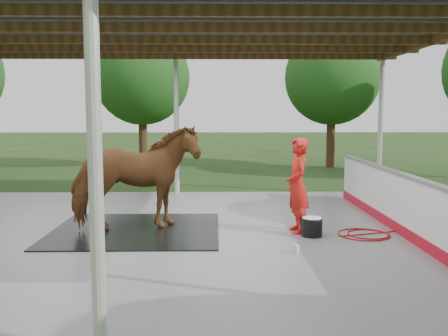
{
  "coord_description": "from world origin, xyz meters",
  "views": [
    {
      "loc": [
        1.09,
        -9.2,
        2.32
      ],
      "look_at": [
        1.25,
        0.21,
        1.28
      ],
      "focal_mm": 40.0,
      "sensor_mm": 36.0,
      "label": 1
    }
  ],
  "objects_px": {
    "dasher_board": "(402,205)",
    "handler": "(297,185)",
    "horse": "(135,178)",
    "wash_bucket": "(312,227)"
  },
  "relations": [
    {
      "from": "dasher_board",
      "to": "handler",
      "type": "relative_size",
      "value": 4.43
    },
    {
      "from": "horse",
      "to": "wash_bucket",
      "type": "xyz_separation_m",
      "value": [
        3.32,
        -0.5,
        -0.85
      ]
    },
    {
      "from": "handler",
      "to": "dasher_board",
      "type": "bearing_deg",
      "value": 81.35
    },
    {
      "from": "wash_bucket",
      "to": "horse",
      "type": "bearing_deg",
      "value": 171.37
    },
    {
      "from": "horse",
      "to": "handler",
      "type": "xyz_separation_m",
      "value": [
        3.1,
        -0.19,
        -0.13
      ]
    },
    {
      "from": "horse",
      "to": "dasher_board",
      "type": "bearing_deg",
      "value": -108.03
    },
    {
      "from": "dasher_board",
      "to": "horse",
      "type": "bearing_deg",
      "value": 176.64
    },
    {
      "from": "horse",
      "to": "handler",
      "type": "relative_size",
      "value": 1.32
    },
    {
      "from": "dasher_board",
      "to": "wash_bucket",
      "type": "distance_m",
      "value": 1.78
    },
    {
      "from": "dasher_board",
      "to": "handler",
      "type": "distance_m",
      "value": 2.0
    }
  ]
}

